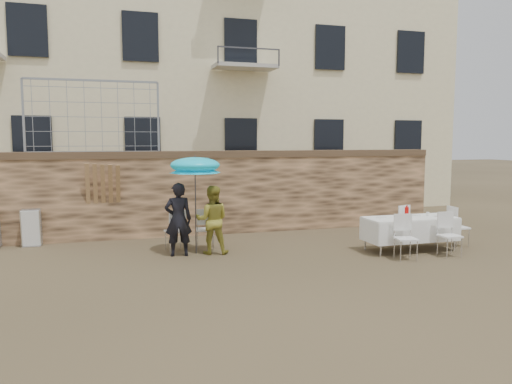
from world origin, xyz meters
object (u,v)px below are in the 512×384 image
object	(u,v)px
umbrella	(195,168)
couple_chair_left	(175,230)
table_chair_side	(458,226)
banquet_table	(410,219)
table_chair_front_left	(406,237)
couple_chair_right	(205,228)
chair_stack_right	(32,227)
man_suit	(178,219)
woman_dress	(212,220)
table_chair_front_right	(450,235)
soda_bottle	(407,213)
table_chair_back	(398,224)

from	to	relation	value
umbrella	couple_chair_left	distance (m)	1.56
umbrella	table_chair_side	world-z (taller)	umbrella
banquet_table	umbrella	bearing A→B (deg)	167.01
table_chair_front_left	umbrella	bearing A→B (deg)	165.75
couple_chair_right	chair_stack_right	size ratio (longest dim) A/B	1.04
couple_chair_right	table_chair_front_left	distance (m)	4.49
man_suit	banquet_table	distance (m)	5.26
woman_dress	chair_stack_right	distance (m)	4.50
couple_chair_right	table_chair_front_right	size ratio (longest dim) A/B	1.00
table_chair_front_right	table_chair_front_left	bearing A→B (deg)	-178.57
umbrella	table_chair_side	bearing A→B (deg)	-9.20
man_suit	couple_chair_left	distance (m)	0.64
woman_dress	banquet_table	xyz separation A→B (m)	(4.41, -1.00, -0.03)
soda_bottle	chair_stack_right	world-z (taller)	soda_bottle
table_chair_side	chair_stack_right	xyz separation A→B (m)	(-9.79, 2.99, -0.02)
couple_chair_left	table_chair_front_right	xyz separation A→B (m)	(5.66, -2.30, 0.00)
banquet_table	table_chair_front_right	distance (m)	0.94
table_chair_front_left	chair_stack_right	world-z (taller)	table_chair_front_left
woman_dress	table_chair_front_right	world-z (taller)	woman_dress
banquet_table	table_chair_front_left	bearing A→B (deg)	-128.66
banquet_table	table_chair_side	xyz separation A→B (m)	(1.40, 0.10, -0.25)
couple_chair_left	table_chair_front_right	size ratio (longest dim) A/B	1.00
umbrella	table_chair_front_right	size ratio (longest dim) A/B	2.12
banquet_table	table_chair_back	size ratio (longest dim) A/B	2.19
man_suit	table_chair_front_right	xyz separation A→B (m)	(5.66, -1.75, -0.33)
soda_bottle	table_chair_front_left	distance (m)	0.84
man_suit	table_chair_front_left	world-z (taller)	man_suit
table_chair_back	table_chair_side	bearing A→B (deg)	133.16
man_suit	woman_dress	xyz separation A→B (m)	(0.75, 0.00, -0.04)
woman_dress	banquet_table	world-z (taller)	woman_dress
soda_bottle	banquet_table	bearing A→B (deg)	36.87
umbrella	banquet_table	distance (m)	5.03
man_suit	table_chair_front_right	size ratio (longest dim) A/B	1.68
soda_bottle	table_chair_front_left	world-z (taller)	soda_bottle
man_suit	couple_chair_right	distance (m)	0.95
couple_chair_left	banquet_table	bearing A→B (deg)	151.40
couple_chair_right	table_chair_side	distance (m)	6.04
man_suit	table_chair_side	size ratio (longest dim) A/B	1.68
table_chair_front_right	table_chair_back	size ratio (longest dim) A/B	1.00
man_suit	couple_chair_right	size ratio (longest dim) A/B	1.68
banquet_table	woman_dress	bearing A→B (deg)	167.25
couple_chair_left	table_chair_back	xyz separation A→B (m)	(5.36, -0.75, 0.00)
woman_dress	chair_stack_right	size ratio (longest dim) A/B	1.66
umbrella	soda_bottle	xyz separation A→B (m)	(4.56, -1.25, -1.01)
woman_dress	banquet_table	distance (m)	4.52
woman_dress	table_chair_back	size ratio (longest dim) A/B	1.59
table_chair_front_left	table_chair_front_right	world-z (taller)	same
woman_dress	couple_chair_left	distance (m)	0.97
table_chair_front_right	table_chair_back	world-z (taller)	same
soda_bottle	table_chair_side	xyz separation A→B (m)	(1.60, 0.25, -0.43)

